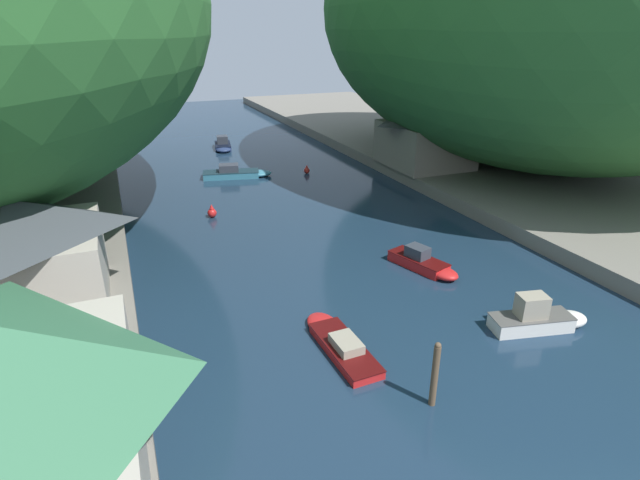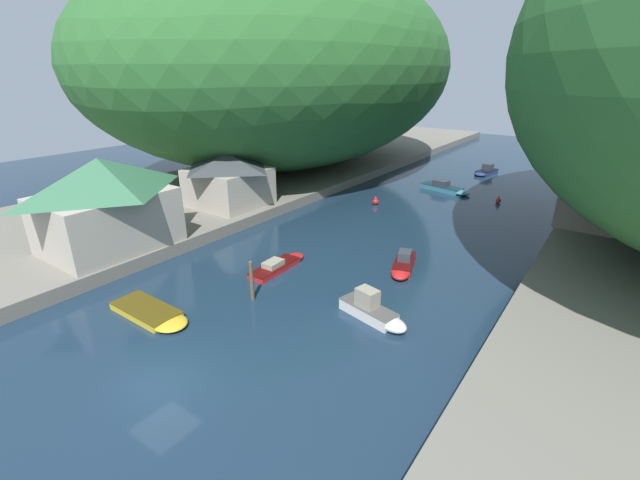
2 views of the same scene
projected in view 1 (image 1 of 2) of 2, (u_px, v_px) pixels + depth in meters
water_surface at (291, 212)px, 37.47m from camera, size 130.00×130.00×0.00m
right_bank at (527, 175)px, 45.23m from camera, size 22.00×120.00×1.02m
hillside_right at (543, 7)px, 42.18m from camera, size 34.79×48.71×26.84m
boathouse_shed at (17, 254)px, 21.72m from camera, size 7.33×7.01×5.18m
right_bank_cottage at (426, 138)px, 45.43m from camera, size 7.22×7.90×4.96m
boat_white_cruiser at (540, 318)px, 22.80m from camera, size 4.78×2.27×1.77m
boat_open_rowboat at (339, 342)px, 21.56m from camera, size 1.60×5.48×0.80m
boat_mid_channel at (223, 146)px, 56.85m from camera, size 2.43×4.90×1.41m
boat_small_dinghy at (424, 263)px, 28.44m from camera, size 2.58×4.68×1.26m
boat_moored_right at (238, 173)px, 46.20m from camera, size 6.51×3.14×1.23m
mooring_post_second at (435, 374)px, 17.84m from camera, size 0.25×0.25×2.70m
channel_buoy_near at (307, 170)px, 47.40m from camera, size 0.55×0.55×0.83m
channel_buoy_far at (212, 212)px, 36.36m from camera, size 0.67×0.67×1.00m
person_on_quay at (76, 404)px, 15.50m from camera, size 0.28×0.41×1.69m
person_by_boathouse at (69, 410)px, 15.24m from camera, size 0.29×0.42×1.69m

